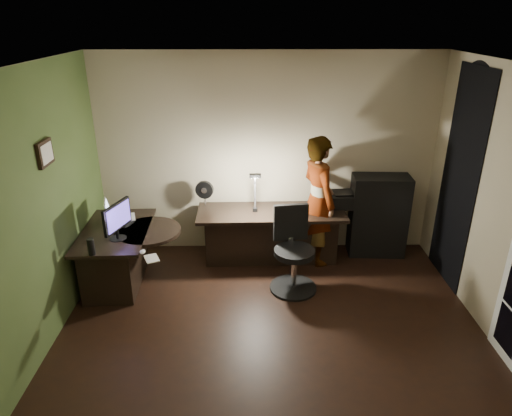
{
  "coord_description": "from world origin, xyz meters",
  "views": [
    {
      "loc": [
        -0.21,
        -3.87,
        3.11
      ],
      "look_at": [
        -0.15,
        1.05,
        1.0
      ],
      "focal_mm": 32.0,
      "sensor_mm": 36.0,
      "label": 1
    }
  ],
  "objects_px": {
    "cabinet": "(378,216)",
    "office_chair": "(294,252)",
    "desk_right": "(271,236)",
    "desk_left": "(119,257)",
    "person": "(318,201)",
    "monitor": "(117,227)"
  },
  "relations": [
    {
      "from": "cabinet",
      "to": "office_chair",
      "type": "height_order",
      "value": "cabinet"
    },
    {
      "from": "desk_right",
      "to": "cabinet",
      "type": "relative_size",
      "value": 1.71
    },
    {
      "from": "desk_left",
      "to": "person",
      "type": "relative_size",
      "value": 0.73
    },
    {
      "from": "monitor",
      "to": "desk_left",
      "type": "bearing_deg",
      "value": 131.84
    },
    {
      "from": "cabinet",
      "to": "monitor",
      "type": "distance_m",
      "value": 3.42
    },
    {
      "from": "person",
      "to": "office_chair",
      "type": "bearing_deg",
      "value": 131.15
    },
    {
      "from": "desk_left",
      "to": "office_chair",
      "type": "bearing_deg",
      "value": -6.74
    },
    {
      "from": "office_chair",
      "to": "person",
      "type": "height_order",
      "value": "person"
    },
    {
      "from": "desk_left",
      "to": "office_chair",
      "type": "height_order",
      "value": "office_chair"
    },
    {
      "from": "desk_right",
      "to": "cabinet",
      "type": "height_order",
      "value": "cabinet"
    },
    {
      "from": "person",
      "to": "desk_right",
      "type": "bearing_deg",
      "value": 68.19
    },
    {
      "from": "monitor",
      "to": "desk_right",
      "type": "bearing_deg",
      "value": 42.0
    },
    {
      "from": "desk_left",
      "to": "office_chair",
      "type": "xyz_separation_m",
      "value": [
        2.13,
        -0.17,
        0.15
      ]
    },
    {
      "from": "desk_left",
      "to": "monitor",
      "type": "bearing_deg",
      "value": -69.1
    },
    {
      "from": "cabinet",
      "to": "monitor",
      "type": "xyz_separation_m",
      "value": [
        -3.26,
        -0.96,
        0.31
      ]
    },
    {
      "from": "monitor",
      "to": "office_chair",
      "type": "xyz_separation_m",
      "value": [
        2.04,
        0.05,
        -0.37
      ]
    },
    {
      "from": "cabinet",
      "to": "office_chair",
      "type": "xyz_separation_m",
      "value": [
        -1.23,
        -0.91,
        -0.05
      ]
    },
    {
      "from": "desk_left",
      "to": "desk_right",
      "type": "distance_m",
      "value": 1.97
    },
    {
      "from": "desk_right",
      "to": "cabinet",
      "type": "distance_m",
      "value": 1.5
    },
    {
      "from": "desk_left",
      "to": "monitor",
      "type": "distance_m",
      "value": 0.57
    },
    {
      "from": "monitor",
      "to": "office_chair",
      "type": "height_order",
      "value": "monitor"
    },
    {
      "from": "desk_left",
      "to": "desk_right",
      "type": "bearing_deg",
      "value": 14.06
    }
  ]
}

